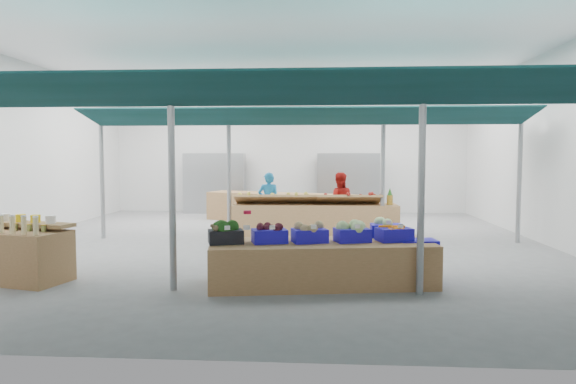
# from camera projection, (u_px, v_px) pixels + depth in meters

# --- Properties ---
(floor) EXTENTS (13.00, 13.00, 0.00)m
(floor) POSITION_uv_depth(u_px,v_px,m) (270.00, 244.00, 11.32)
(floor) COLOR slate
(floor) RESTS_ON ground
(hall) EXTENTS (13.00, 13.00, 13.00)m
(hall) POSITION_uv_depth(u_px,v_px,m) (276.00, 127.00, 12.56)
(hall) COLOR silver
(hall) RESTS_ON ground
(pole_grid) EXTENTS (10.00, 4.60, 3.00)m
(pole_grid) POSITION_uv_depth(u_px,v_px,m) (301.00, 163.00, 9.40)
(pole_grid) COLOR gray
(pole_grid) RESTS_ON floor
(awnings) EXTENTS (9.50, 7.08, 0.30)m
(awnings) POSITION_uv_depth(u_px,v_px,m) (301.00, 109.00, 9.33)
(awnings) COLOR #0A2E2D
(awnings) RESTS_ON pole_grid
(back_shelving_left) EXTENTS (2.00, 0.50, 2.00)m
(back_shelving_left) POSITION_uv_depth(u_px,v_px,m) (215.00, 184.00, 17.38)
(back_shelving_left) COLOR #B23F33
(back_shelving_left) RESTS_ON floor
(back_shelving_right) EXTENTS (2.00, 0.50, 2.00)m
(back_shelving_right) POSITION_uv_depth(u_px,v_px,m) (348.00, 184.00, 17.09)
(back_shelving_right) COLOR #B23F33
(back_shelving_right) RESTS_ON floor
(bottle_shelf) EXTENTS (1.91, 1.44, 1.06)m
(bottle_shelf) POSITION_uv_depth(u_px,v_px,m) (13.00, 253.00, 7.95)
(bottle_shelf) COLOR brown
(bottle_shelf) RESTS_ON floor
(veg_counter) EXTENTS (3.45, 1.58, 0.65)m
(veg_counter) POSITION_uv_depth(u_px,v_px,m) (322.00, 263.00, 7.70)
(veg_counter) COLOR brown
(veg_counter) RESTS_ON floor
(fruit_counter) EXTENTS (3.82, 1.00, 0.81)m
(fruit_counter) POSITION_uv_depth(u_px,v_px,m) (315.00, 221.00, 11.98)
(fruit_counter) COLOR brown
(fruit_counter) RESTS_ON floor
(far_counter) EXTENTS (4.69, 2.53, 0.84)m
(far_counter) POSITION_uv_depth(u_px,v_px,m) (282.00, 208.00, 15.07)
(far_counter) COLOR brown
(far_counter) RESTS_ON floor
(crate_stack) EXTENTS (0.60, 0.45, 0.67)m
(crate_stack) POSITION_uv_depth(u_px,v_px,m) (417.00, 261.00, 7.79)
(crate_stack) COLOR #1910B1
(crate_stack) RESTS_ON floor
(vendor_left) EXTENTS (0.56, 0.38, 1.52)m
(vendor_left) POSITION_uv_depth(u_px,v_px,m) (269.00, 202.00, 13.13)
(vendor_left) COLOR #1C79BA
(vendor_left) RESTS_ON floor
(vendor_right) EXTENTS (0.75, 0.59, 1.52)m
(vendor_right) POSITION_uv_depth(u_px,v_px,m) (339.00, 202.00, 13.01)
(vendor_right) COLOR red
(vendor_right) RESTS_ON floor
(crate_broccoli) EXTENTS (0.58, 0.48, 0.35)m
(crate_broccoli) POSITION_uv_depth(u_px,v_px,m) (226.00, 233.00, 7.55)
(crate_broccoli) COLOR black
(crate_broccoli) RESTS_ON veg_counter
(crate_beets) EXTENTS (0.58, 0.48, 0.29)m
(crate_beets) POSITION_uv_depth(u_px,v_px,m) (269.00, 234.00, 7.60)
(crate_beets) COLOR #1910B1
(crate_beets) RESTS_ON veg_counter
(crate_celeriac) EXTENTS (0.58, 0.48, 0.31)m
(crate_celeriac) POSITION_uv_depth(u_px,v_px,m) (310.00, 233.00, 7.65)
(crate_celeriac) COLOR #1910B1
(crate_celeriac) RESTS_ON veg_counter
(crate_cabbage) EXTENTS (0.58, 0.48, 0.35)m
(crate_cabbage) POSITION_uv_depth(u_px,v_px,m) (352.00, 231.00, 7.70)
(crate_cabbage) COLOR #1910B1
(crate_cabbage) RESTS_ON veg_counter
(crate_carrots) EXTENTS (0.58, 0.48, 0.29)m
(crate_carrots) POSITION_uv_depth(u_px,v_px,m) (394.00, 234.00, 7.76)
(crate_carrots) COLOR #1910B1
(crate_carrots) RESTS_ON veg_counter
(sparrow) EXTENTS (0.12, 0.09, 0.11)m
(sparrow) POSITION_uv_depth(u_px,v_px,m) (215.00, 228.00, 7.42)
(sparrow) COLOR brown
(sparrow) RESTS_ON crate_broccoli
(pole_ribbon) EXTENTS (0.12, 0.12, 0.28)m
(pole_ribbon) POSITION_uv_depth(u_px,v_px,m) (247.00, 214.00, 7.58)
(pole_ribbon) COLOR #B80C2B
(pole_ribbon) RESTS_ON pole_grid
(apple_heap_yellow) EXTENTS (1.93, 0.80, 0.27)m
(apple_heap_yellow) POSITION_uv_depth(u_px,v_px,m) (276.00, 197.00, 11.89)
(apple_heap_yellow) COLOR #997247
(apple_heap_yellow) RESTS_ON fruit_counter
(apple_heap_red) EXTENTS (1.53, 0.78, 0.27)m
(apple_heap_red) POSITION_uv_depth(u_px,v_px,m) (348.00, 197.00, 11.82)
(apple_heap_red) COLOR #997247
(apple_heap_red) RESTS_ON fruit_counter
(pineapple) EXTENTS (0.14, 0.14, 0.39)m
(pineapple) POSITION_uv_depth(u_px,v_px,m) (390.00, 197.00, 11.78)
(pineapple) COLOR #8C6019
(pineapple) RESTS_ON fruit_counter
(crate_extra) EXTENTS (0.50, 0.40, 0.32)m
(crate_extra) POSITION_uv_depth(u_px,v_px,m) (387.00, 228.00, 8.17)
(crate_extra) COLOR #1910B1
(crate_extra) RESTS_ON veg_counter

